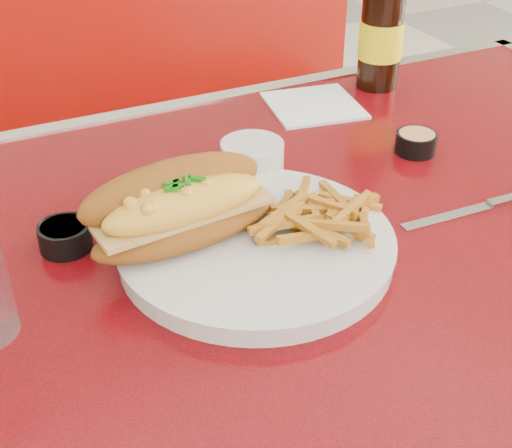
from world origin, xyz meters
name	(u,v)px	position (x,y,z in m)	size (l,w,h in m)	color
diner_table	(339,319)	(0.00, 0.00, 0.61)	(1.23, 0.83, 0.77)	red
booth_bench_far	(158,220)	(0.00, 0.81, 0.29)	(1.20, 0.51, 0.90)	#9B100A
dinner_plate	(256,245)	(-0.13, -0.02, 0.78)	(0.41, 0.41, 0.02)	silver
mac_hoagie	(180,207)	(-0.21, 0.02, 0.83)	(0.22, 0.12, 0.10)	#915217
fries_pile	(320,214)	(-0.06, -0.03, 0.81)	(0.12, 0.11, 0.03)	orange
fork	(319,227)	(-0.06, -0.03, 0.79)	(0.04, 0.16, 0.00)	#BAB9BE
gravy_ramekin	(252,158)	(-0.06, 0.14, 0.79)	(0.10, 0.10, 0.05)	silver
sauce_cup_left	(65,235)	(-0.32, 0.08, 0.79)	(0.06, 0.06, 0.03)	black
sauce_cup_right	(416,142)	(0.17, 0.10, 0.79)	(0.07, 0.07, 0.03)	black
beer_bottle	(382,24)	(0.26, 0.33, 0.88)	(0.08, 0.08, 0.28)	black
knife	(483,207)	(0.16, -0.06, 0.77)	(0.20, 0.02, 0.01)	#BAB9BE
paper_napkin	(314,105)	(0.12, 0.30, 0.77)	(0.14, 0.14, 0.00)	white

